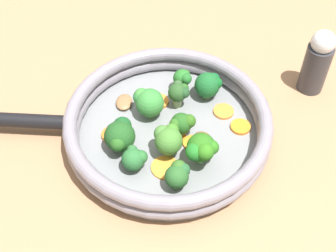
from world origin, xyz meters
The scene contains 26 objects.
ground_plane centered at (0.00, 0.00, 0.00)m, with size 4.00×4.00×0.00m, color #A07451.
skillet centered at (0.00, 0.00, 0.01)m, with size 0.29×0.29×0.02m, color gray.
skillet_rim_wall centered at (0.00, 0.00, 0.04)m, with size 0.31×0.31×0.04m.
skillet_handle centered at (0.24, -0.02, 0.03)m, with size 0.02×0.02×0.20m, color black.
skillet_rivet_left centered at (0.13, -0.04, 0.02)m, with size 0.01×0.01×0.01m, color gray.
skillet_rivet_right centered at (0.14, 0.02, 0.02)m, with size 0.01×0.01×0.01m, color gray.
carrot_slice_0 centered at (-0.11, -0.01, 0.02)m, with size 0.03×0.03×0.01m, color orange.
carrot_slice_1 centered at (0.01, -0.06, 0.02)m, with size 0.03×0.03×0.00m, color orange.
carrot_slice_2 centered at (-0.09, -0.04, 0.02)m, with size 0.03×0.03×0.00m, color orange.
carrot_slice_3 centered at (-0.01, 0.01, 0.02)m, with size 0.04×0.04×0.00m, color orange.
carrot_slice_4 centered at (0.01, 0.07, 0.02)m, with size 0.04×0.04×0.00m, color orange.
carrot_slice_5 centered at (-0.04, 0.02, 0.02)m, with size 0.03×0.03×0.00m, color orange.
carrot_slice_6 centered at (0.09, 0.01, 0.02)m, with size 0.03×0.03×0.01m, color orange.
broccoli_floret_0 centered at (-0.05, 0.06, 0.05)m, with size 0.05×0.05×0.05m.
broccoli_floret_1 centered at (0.07, 0.03, 0.05)m, with size 0.05×0.06×0.05m.
broccoli_floret_2 centered at (-0.02, 0.01, 0.04)m, with size 0.04×0.03×0.04m.
broccoli_floret_3 centered at (0.05, 0.07, 0.04)m, with size 0.04×0.04×0.04m.
broccoli_floret_4 centered at (-0.02, -0.06, 0.05)m, with size 0.03×0.03×0.04m.
broccoli_floret_5 centered at (0.03, -0.04, 0.05)m, with size 0.05×0.04×0.05m.
broccoli_floret_6 centered at (-0.03, -0.09, 0.04)m, with size 0.03×0.03×0.04m.
broccoli_floret_7 centered at (0.00, 0.04, 0.05)m, with size 0.04×0.04×0.05m.
broccoli_floret_8 centered at (-0.07, -0.08, 0.04)m, with size 0.04×0.04×0.05m.
broccoli_floret_9 centered at (-0.01, 0.10, 0.04)m, with size 0.04×0.04×0.04m.
mushroom_piece_0 centered at (-0.05, 0.01, 0.02)m, with size 0.02×0.02×0.01m, color brown.
mushroom_piece_1 centered at (0.07, -0.06, 0.02)m, with size 0.04×0.03×0.01m, color olive.
salt_shaker centered at (-0.24, -0.11, 0.06)m, with size 0.04×0.04×0.12m.
Camera 1 is at (0.01, 0.46, 0.57)m, focal length 50.00 mm.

